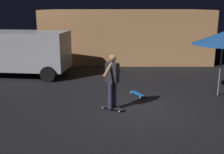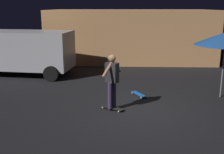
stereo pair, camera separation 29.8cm
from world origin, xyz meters
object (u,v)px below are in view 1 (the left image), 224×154
(parked_van, at_px, (17,51))
(skateboard_spare, at_px, (137,94))
(skateboard_ridden, at_px, (112,108))
(skater, at_px, (112,77))
(patio_umbrella, at_px, (223,38))

(parked_van, height_order, skateboard_spare, parked_van)
(skateboard_ridden, xyz_separation_m, skater, (-0.00, 0.00, 0.98))
(skateboard_spare, bearing_deg, skater, -122.92)
(skateboard_ridden, distance_m, skater, 0.98)
(parked_van, bearing_deg, skateboard_ridden, -45.63)
(patio_umbrella, xyz_separation_m, skater, (-3.81, -1.39, -1.04))
(skateboard_ridden, relative_size, skater, 0.46)
(patio_umbrella, bearing_deg, skateboard_spare, 179.52)
(skateboard_spare, relative_size, skater, 0.47)
(patio_umbrella, height_order, skater, patio_umbrella)
(patio_umbrella, distance_m, skateboard_ridden, 4.53)
(patio_umbrella, relative_size, skateboard_spare, 2.95)
(patio_umbrella, relative_size, skater, 1.38)
(parked_van, height_order, skater, parked_van)
(skateboard_ridden, bearing_deg, skateboard_spare, 57.08)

